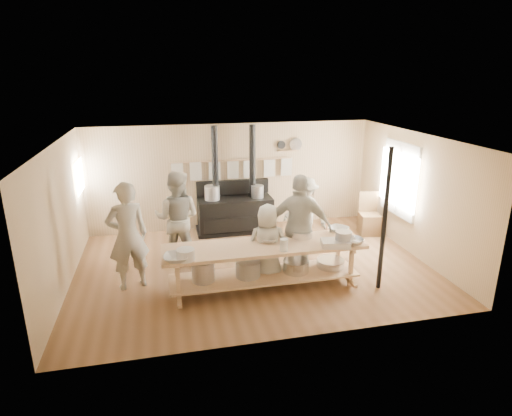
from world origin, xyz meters
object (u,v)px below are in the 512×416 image
(cook_far_left, at_px, (128,236))
(roasting_pan, at_px, (335,243))
(cook_center, at_px, (268,245))
(prep_table, at_px, (264,262))
(cook_right, at_px, (300,227))
(cook_left, at_px, (177,218))
(stove, at_px, (235,211))
(cook_by_window, at_px, (305,212))
(chair, at_px, (369,222))

(cook_far_left, bearing_deg, roasting_pan, 149.94)
(cook_far_left, distance_m, cook_center, 2.51)
(prep_table, relative_size, roasting_pan, 7.32)
(cook_far_left, distance_m, cook_right, 3.14)
(cook_left, distance_m, cook_center, 2.01)
(cook_far_left, height_order, cook_center, cook_far_left)
(prep_table, relative_size, cook_far_left, 1.81)
(prep_table, height_order, cook_center, cook_center)
(cook_far_left, bearing_deg, cook_left, -152.29)
(stove, relative_size, cook_by_window, 1.63)
(stove, bearing_deg, prep_table, -90.04)
(cook_left, height_order, chair, cook_left)
(prep_table, relative_size, cook_left, 1.85)
(cook_right, distance_m, cook_by_window, 1.55)
(prep_table, distance_m, roasting_pan, 1.32)
(cook_left, relative_size, roasting_pan, 3.95)
(cook_left, bearing_deg, stove, -114.38)
(cook_far_left, xyz_separation_m, cook_by_window, (3.72, 1.16, -0.20))
(cook_center, relative_size, cook_right, 0.76)
(cook_left, xyz_separation_m, roasting_pan, (2.65, -1.77, -0.07))
(cook_far_left, xyz_separation_m, roasting_pan, (3.57, -0.91, -0.09))
(stove, height_order, prep_table, stove)
(stove, bearing_deg, roasting_pan, -70.09)
(cook_left, bearing_deg, cook_center, 159.39)
(chair, distance_m, roasting_pan, 3.19)
(cook_right, bearing_deg, chair, -118.26)
(stove, bearing_deg, cook_far_left, -134.03)
(cook_center, bearing_deg, stove, -78.83)
(prep_table, distance_m, cook_by_window, 2.24)
(cook_right, xyz_separation_m, chair, (2.39, 1.80, -0.71))
(prep_table, bearing_deg, cook_left, 134.90)
(cook_center, height_order, cook_by_window, cook_by_window)
(cook_right, relative_size, roasting_pan, 4.10)
(cook_far_left, relative_size, roasting_pan, 4.05)
(cook_left, distance_m, roasting_pan, 3.19)
(prep_table, bearing_deg, chair, 33.88)
(cook_far_left, xyz_separation_m, cook_center, (2.47, -0.39, -0.23))
(cook_by_window, bearing_deg, chair, 56.30)
(cook_far_left, height_order, cook_left, cook_far_left)
(cook_center, relative_size, cook_by_window, 0.96)
(stove, height_order, cook_by_window, stove)
(stove, xyz_separation_m, roasting_pan, (1.21, -3.35, 0.38))
(roasting_pan, bearing_deg, prep_table, 164.80)
(cook_center, bearing_deg, roasting_pan, 163.26)
(prep_table, height_order, roasting_pan, roasting_pan)
(stove, xyz_separation_m, cook_by_window, (1.37, -1.27, 0.28))
(cook_center, height_order, chair, cook_center)
(cook_center, xyz_separation_m, roasting_pan, (1.10, -0.53, 0.14))
(cook_by_window, bearing_deg, cook_center, -84.73)
(cook_far_left, bearing_deg, chair, 179.92)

